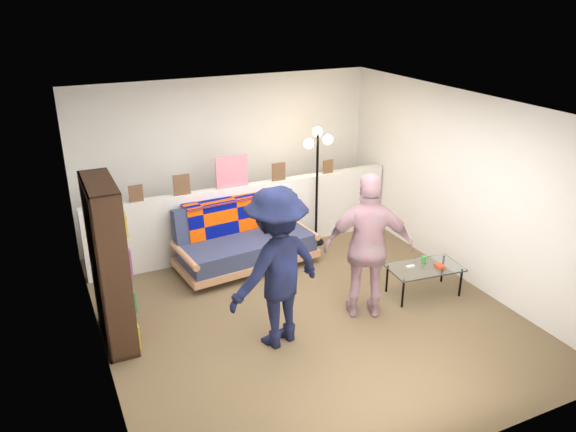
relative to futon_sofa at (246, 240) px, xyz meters
The scene contains 10 objects.
ground 1.43m from the futon_sofa, 82.31° to the right, with size 5.00×5.00×0.00m, color brown.
room_shell 1.59m from the futon_sofa, 78.35° to the right, with size 4.60×5.05×2.45m.
half_wall_ledge 0.49m from the futon_sofa, 67.02° to the left, with size 4.45×0.15×1.00m, color silver.
ledge_decor 0.91m from the futon_sofa, 95.78° to the left, with size 2.97×0.02×0.45m.
futon_sofa is the anchor object (origin of this frame).
bookshelf 2.21m from the futon_sofa, 151.27° to the right, with size 0.30×0.90×1.80m.
coffee_table 2.40m from the futon_sofa, 44.40° to the right, with size 0.94×0.58×0.46m.
floor_lamp 1.51m from the futon_sofa, 11.68° to the left, with size 0.36×0.32×1.73m.
person_left 1.90m from the futon_sofa, 100.68° to the right, with size 1.13×0.65×1.75m, color black.
person_right 1.99m from the futon_sofa, 65.27° to the right, with size 1.00×0.42×1.71m, color pink.
Camera 1 is at (-2.60, -5.14, 3.55)m, focal length 35.00 mm.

